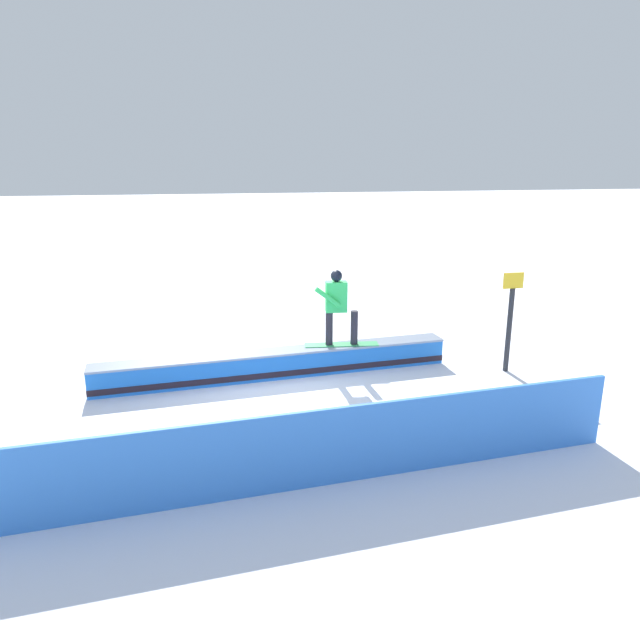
# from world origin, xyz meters

# --- Properties ---
(ground_plane) EXTENTS (120.00, 120.00, 0.00)m
(ground_plane) POSITION_xyz_m (0.00, 0.00, 0.00)
(ground_plane) COLOR white
(grind_box) EXTENTS (6.75, 1.01, 0.51)m
(grind_box) POSITION_xyz_m (0.00, 0.00, 0.23)
(grind_box) COLOR blue
(grind_box) RESTS_ON ground_plane
(snowboarder) EXTENTS (1.45, 0.45, 1.47)m
(snowboarder) POSITION_xyz_m (-1.21, -0.11, 1.32)
(snowboarder) COLOR #329354
(snowboarder) RESTS_ON grind_box
(safety_fence) EXTENTS (8.42, 0.72, 1.04)m
(safety_fence) POSITION_xyz_m (0.00, 3.91, 0.52)
(safety_fence) COLOR #387BE3
(safety_fence) RESTS_ON ground_plane
(trail_marker) EXTENTS (0.40, 0.10, 1.95)m
(trail_marker) POSITION_xyz_m (-4.42, 0.60, 1.04)
(trail_marker) COLOR #262628
(trail_marker) RESTS_ON ground_plane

